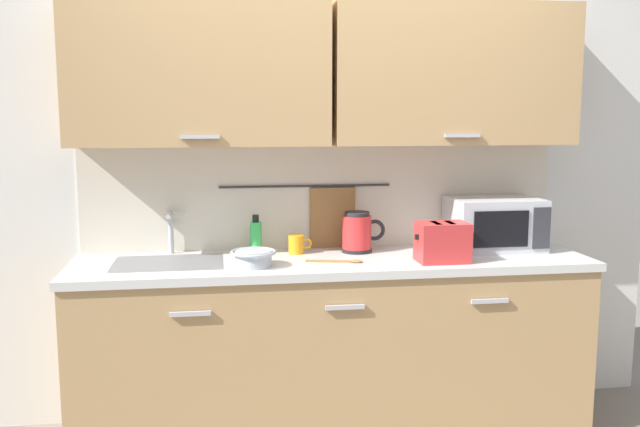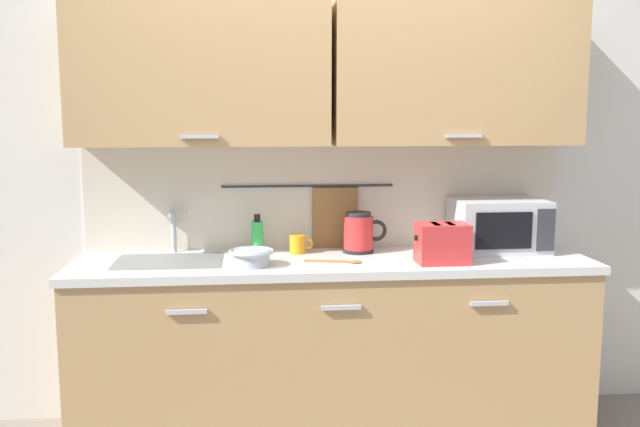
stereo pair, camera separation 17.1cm
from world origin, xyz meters
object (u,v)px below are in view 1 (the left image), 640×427
mug_near_sink (297,244)px  mixing_bowl (253,257)px  electric_kettle (358,232)px  dish_soap_bottle (256,236)px  microwave (494,224)px  wooden_spoon (341,261)px  toaster (442,242)px

mug_near_sink → mixing_bowl: size_ratio=0.56×
electric_kettle → dish_soap_bottle: size_ratio=1.16×
dish_soap_bottle → mixing_bowl: (-0.03, -0.32, -0.04)m
electric_kettle → mug_near_sink: electric_kettle is taller
microwave → electric_kettle: microwave is taller
electric_kettle → mixing_bowl: 0.61m
microwave → dish_soap_bottle: (-1.24, 0.09, -0.05)m
electric_kettle → dish_soap_bottle: 0.52m
mug_near_sink → wooden_spoon: (0.18, -0.24, -0.04)m
dish_soap_bottle → mixing_bowl: 0.33m
mixing_bowl → wooden_spoon: bearing=3.9°
mixing_bowl → wooden_spoon: size_ratio=0.78×
microwave → mug_near_sink: 1.04m
electric_kettle → toaster: electric_kettle is taller
microwave → dish_soap_bottle: 1.25m
microwave → toaster: 0.45m
toaster → wooden_spoon: 0.49m
microwave → mixing_bowl: size_ratio=2.15×
wooden_spoon → dish_soap_bottle: bearing=143.0°
mug_near_sink → wooden_spoon: 0.31m
electric_kettle → mixing_bowl: (-0.55, -0.27, -0.06)m
microwave → mug_near_sink: size_ratio=3.83×
microwave → electric_kettle: (-0.72, 0.03, -0.03)m
mixing_bowl → toaster: bearing=-1.5°
toaster → microwave: bearing=35.2°
microwave → wooden_spoon: bearing=-166.3°
dish_soap_bottle → mug_near_sink: 0.21m
dish_soap_bottle → mug_near_sink: dish_soap_bottle is taller
electric_kettle → mixing_bowl: bearing=-154.0°
mug_near_sink → electric_kettle: bearing=-0.9°
microwave → toaster: (-0.37, -0.26, -0.04)m
microwave → mixing_bowl: (-1.27, -0.24, -0.09)m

